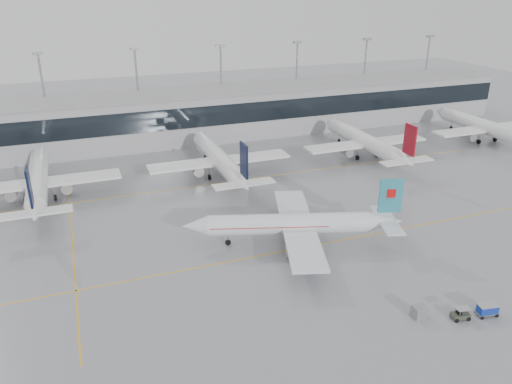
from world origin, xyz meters
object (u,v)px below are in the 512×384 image
object	(u,v)px
baggage_tug	(460,315)
gse_unit	(419,312)
baggage_cart	(488,309)
air_canada_jet	(297,224)

from	to	relation	value
baggage_tug	gse_unit	world-z (taller)	gse_unit
baggage_tug	gse_unit	bearing A→B (deg)	165.41
baggage_tug	baggage_cart	size ratio (longest dim) A/B	1.20
air_canada_jet	gse_unit	world-z (taller)	air_canada_jet
air_canada_jet	baggage_cart	bearing A→B (deg)	137.49
baggage_tug	gse_unit	size ratio (longest dim) A/B	2.10
baggage_cart	gse_unit	world-z (taller)	baggage_cart
gse_unit	baggage_cart	bearing A→B (deg)	-15.47
baggage_cart	baggage_tug	bearing A→B (deg)	180.00
baggage_tug	baggage_cart	bearing A→B (deg)	-0.00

